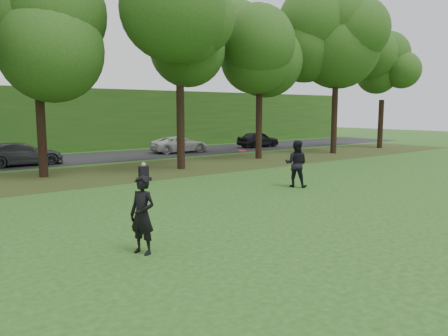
% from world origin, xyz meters
% --- Properties ---
extents(ground, '(120.00, 120.00, 0.00)m').
position_xyz_m(ground, '(0.00, 0.00, 0.00)').
color(ground, '#254615').
rests_on(ground, ground).
extents(leaf_litter, '(60.00, 7.00, 0.01)m').
position_xyz_m(leaf_litter, '(0.00, 13.00, 0.01)').
color(leaf_litter, '#3E3616').
rests_on(leaf_litter, ground).
extents(street, '(70.00, 7.00, 0.02)m').
position_xyz_m(street, '(0.00, 21.00, 0.01)').
color(street, black).
rests_on(street, ground).
extents(far_hedge, '(70.00, 3.00, 5.00)m').
position_xyz_m(far_hedge, '(0.00, 27.00, 2.50)').
color(far_hedge, '#205017').
rests_on(far_hedge, ground).
extents(player_left, '(0.66, 0.78, 1.81)m').
position_xyz_m(player_left, '(-4.56, 0.40, 0.91)').
color(player_left, black).
rests_on(player_left, ground).
extents(player_right, '(1.17, 1.23, 2.01)m').
position_xyz_m(player_right, '(4.77, 4.30, 1.00)').
color(player_right, black).
rests_on(player_right, ground).
extents(parked_cars, '(37.70, 3.24, 1.46)m').
position_xyz_m(parked_cars, '(-1.29, 19.92, 0.71)').
color(parked_cars, black).
rests_on(parked_cars, street).
extents(frisbee, '(0.29, 0.30, 0.13)m').
position_xyz_m(frisbee, '(0.31, 2.63, 1.93)').
color(frisbee, '#E01247').
rests_on(frisbee, ground).
extents(seated_person, '(0.52, 0.79, 0.83)m').
position_xyz_m(seated_person, '(0.51, 10.03, 0.31)').
color(seated_person, black).
rests_on(seated_person, ground).
extents(tree_line, '(55.30, 7.90, 12.31)m').
position_xyz_m(tree_line, '(-0.34, 12.94, 7.84)').
color(tree_line, black).
rests_on(tree_line, ground).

